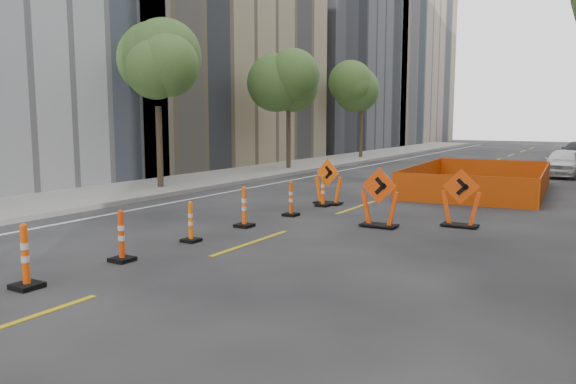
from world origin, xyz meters
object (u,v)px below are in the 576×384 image
Objects in this scene: channelizer_3 at (121,236)px; chevron_sign_center at (379,197)px; channelizer_2 at (25,256)px; channelizer_4 at (191,222)px; channelizer_6 at (291,199)px; channelizer_5 at (244,207)px; channelizer_7 at (323,191)px; parked_car_near at (564,163)px; chevron_sign_right at (461,198)px; chevron_sign_left at (328,181)px.

channelizer_3 is 0.67× the size of chevron_sign_center.
channelizer_2 is 1.17× the size of channelizer_4.
channelizer_5 is at bearing -95.62° from channelizer_6.
channelizer_5 is 4.17m from channelizer_7.
parked_car_near is at bearing 76.06° from channelizer_2.
parked_car_near is (1.22, 15.69, -0.08)m from chevron_sign_right.
channelizer_4 is 0.88× the size of channelizer_5.
channelizer_6 is (0.26, 6.25, -0.01)m from channelizer_3.
channelizer_6 is 2.86m from chevron_sign_center.
channelizer_5 is (0.04, 2.08, 0.07)m from channelizer_4.
parked_car_near reaches higher than channelizer_4.
channelizer_5 is 0.71× the size of chevron_sign_left.
chevron_sign_right reaches higher than channelizer_6.
channelizer_7 is 0.65× the size of chevron_sign_center.
chevron_sign_center is (3.08, 3.88, 0.31)m from channelizer_4.
channelizer_6 is 0.67× the size of chevron_sign_right.
channelizer_2 reaches higher than channelizer_7.
chevron_sign_right is (4.86, 2.89, 0.22)m from channelizer_5.
chevron_sign_center is at bearing 51.54° from channelizer_4.
parked_car_near reaches higher than channelizer_6.
channelizer_7 is at bearing 87.36° from channelizer_5.
channelizer_5 is 4.68m from chevron_sign_left.
chevron_sign_center reaches higher than channelizer_5.
parked_car_near reaches higher than channelizer_2.
channelizer_7 is at bearing 88.52° from channelizer_2.
channelizer_6 is (0.28, 8.33, -0.05)m from channelizer_2.
channelizer_2 is 10.39m from chevron_sign_right.
channelizer_3 is 8.34m from channelizer_7.
chevron_sign_right is at bearing -90.67° from parked_car_near.
chevron_sign_left is (0.19, 8.84, 0.24)m from channelizer_3.
channelizer_5 is at bearing -160.07° from chevron_sign_right.
channelizer_3 is at bearing -90.78° from channelizer_5.
channelizer_2 is 4.17m from channelizer_4.
chevron_sign_left is at bearing 88.80° from channelizer_3.
parked_car_near is at bearing 79.40° from chevron_sign_left.
channelizer_7 is at bearing 88.29° from channelizer_3.
chevron_sign_right reaches higher than channelizer_3.
chevron_sign_right reaches higher than channelizer_4.
channelizer_6 is (0.25, 4.17, 0.03)m from channelizer_4.
channelizer_7 is 4.85m from chevron_sign_right.
parked_car_near is (3.05, 16.78, -0.10)m from chevron_sign_center.
channelizer_5 is 1.06× the size of channelizer_7.
chevron_sign_right is (4.66, 0.81, 0.25)m from channelizer_6.
parked_car_near is at bearing 73.47° from channelizer_4.
chevron_sign_left is 5.06m from chevron_sign_right.
channelizer_5 is at bearing 88.76° from channelizer_4.
channelizer_3 is 0.97× the size of channelizer_5.
channelizer_7 is at bearing 153.93° from chevron_sign_right.
chevron_sign_center is 17.06m from parked_car_near.
chevron_sign_left is at bearing -109.39° from parked_car_near.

